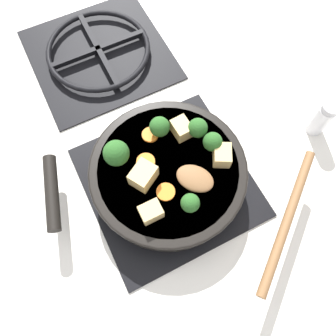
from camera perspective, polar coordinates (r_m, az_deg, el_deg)
The scene contains 18 objects.
ground_plane at distance 0.65m, azimuth 0.00°, elevation -2.50°, with size 2.40×2.40×0.00m, color white.
front_burner_grate at distance 0.64m, azimuth 0.00°, elevation -2.14°, with size 0.31×0.31×0.03m.
rear_burner_grate at distance 0.83m, azimuth -11.94°, elevation 19.20°, with size 0.31×0.31×0.03m.
skillet_pan at distance 0.60m, azimuth -0.22°, elevation -0.80°, with size 0.38×0.29×0.05m.
wooden_spoon at distance 0.57m, azimuth 13.99°, elevation -5.83°, with size 0.25×0.26×0.02m.
tofu_cube_center_large at distance 0.56m, azimuth -4.21°, elevation -1.55°, with size 0.04×0.04×0.04m, color #DBB770.
tofu_cube_near_handle at distance 0.60m, azimuth 2.36°, elevation 6.86°, with size 0.04×0.03×0.03m, color #DBB770.
tofu_cube_east_chunk at distance 0.59m, azimuth 9.39°, elevation 2.20°, with size 0.04×0.03×0.03m, color #DBB770.
tofu_cube_west_chunk at distance 0.54m, azimuth -2.99°, elevation -7.64°, with size 0.04×0.03×0.03m, color #DBB770.
broccoli_floret_near_spoon at distance 0.59m, azimuth 7.71°, elevation 4.61°, with size 0.03×0.03×0.04m.
broccoli_floret_center_top at distance 0.57m, azimuth -9.00°, elevation 2.56°, with size 0.05×0.05×0.05m.
broccoli_floret_east_rim at distance 0.59m, azimuth -1.48°, elevation 7.16°, with size 0.04×0.04×0.04m.
broccoli_floret_west_rim at distance 0.54m, azimuth 3.99°, elevation -6.08°, with size 0.03×0.03×0.04m.
broccoli_floret_north_edge at distance 0.59m, azimuth 5.19°, elevation 6.93°, with size 0.04×0.04×0.04m.
carrot_slice_orange_thin at distance 0.61m, azimuth -3.45°, elevation 5.65°, with size 0.03×0.03×0.01m, color orange.
carrot_slice_near_center at distance 0.57m, azimuth -0.40°, elevation -4.19°, with size 0.03×0.03×0.01m, color orange.
carrot_slice_edge_slice at distance 0.59m, azimuth -3.90°, elevation 1.09°, with size 0.03×0.03×0.01m, color orange.
salt_shaker at distance 0.74m, azimuth 25.21°, elevation 7.85°, with size 0.04×0.04×0.09m.
Camera 1 is at (-0.10, -0.20, 0.61)m, focal length 35.00 mm.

